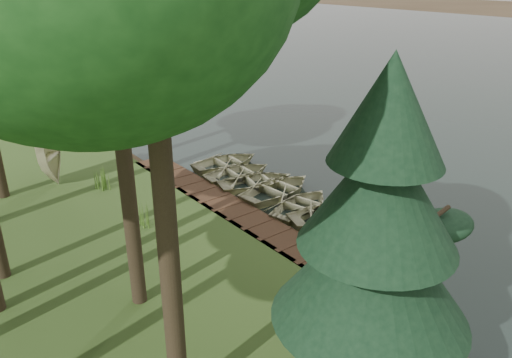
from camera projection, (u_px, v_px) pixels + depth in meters
ground at (273, 210)px, 21.04m from camera, size 300.00×300.00×0.00m
water at (367, 64)px, 52.63m from camera, size 130.00×200.00×0.05m
boardwalk at (242, 218)px, 20.06m from camera, size 1.60×16.00×0.30m
peninsula at (61, 49)px, 61.57m from camera, size 50.00×14.00×0.45m
rowboat_0 at (386, 244)px, 17.70m from camera, size 3.63×2.90×0.67m
rowboat_1 at (353, 225)px, 18.80m from camera, size 4.30×3.33×0.82m
rowboat_2 at (335, 212)px, 19.83m from camera, size 4.48×3.77×0.79m
rowboat_3 at (302, 204)px, 20.69m from camera, size 3.83×3.13×0.70m
rowboat_4 at (278, 187)px, 22.10m from camera, size 4.03×3.03×0.79m
rowboat_5 at (256, 180)px, 22.93m from camera, size 4.10×3.39×0.74m
rowboat_6 at (238, 171)px, 23.95m from camera, size 3.65×2.78×0.71m
rowboat_7 at (226, 161)px, 25.25m from camera, size 3.74×2.80×0.74m
stored_rowboat at (55, 177)px, 22.59m from camera, size 4.67×4.50×0.79m
pine_tree at (378, 223)px, 8.95m from camera, size 3.80×3.80×7.95m
reeds_0 at (313, 301)px, 13.96m from camera, size 0.60×0.60×1.05m
reeds_1 at (145, 214)px, 18.91m from camera, size 0.60×0.60×1.02m
reeds_2 at (99, 178)px, 22.34m from camera, size 0.60×0.60×0.90m
reeds_3 at (104, 178)px, 22.00m from camera, size 0.60×0.60×1.10m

